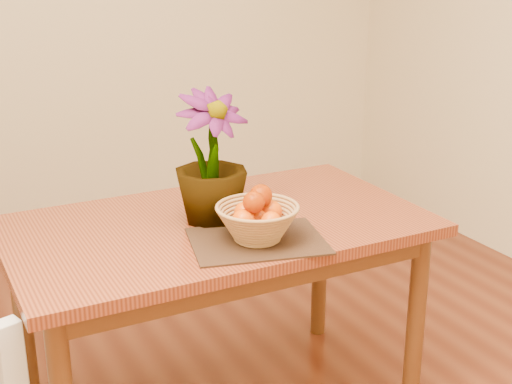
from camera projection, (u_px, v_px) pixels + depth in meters
name	position (u px, v px, depth m)	size (l,w,h in m)	color
wall_back	(67.00, 2.00, 3.85)	(4.00, 0.02, 2.70)	beige
table	(218.00, 245.00, 2.43)	(1.40, 0.80, 0.75)	brown
placemat	(257.00, 241.00, 2.23)	(0.41, 0.31, 0.01)	#322012
wicker_basket	(257.00, 224.00, 2.21)	(0.26, 0.26, 0.11)	#B2784A
orange_pile	(258.00, 208.00, 2.20)	(0.18, 0.18, 0.13)	#E25C03
potted_plant	(211.00, 158.00, 2.34)	(0.25, 0.25, 0.44)	#1C4D16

